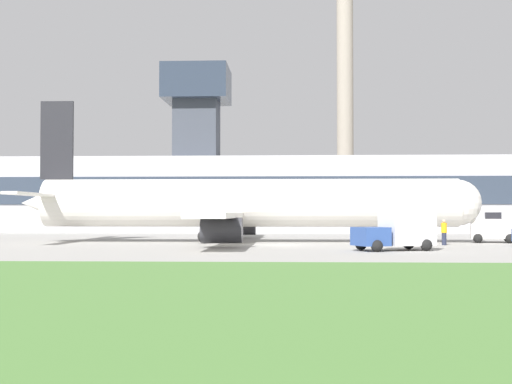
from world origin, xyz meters
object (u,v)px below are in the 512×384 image
object	(u,v)px
pushback_tug	(493,229)
baggage_truck	(399,230)
ground_crew_person	(444,232)
airplane	(243,204)

from	to	relation	value
pushback_tug	baggage_truck	bearing A→B (deg)	-127.16
pushback_tug	baggage_truck	xyz separation A→B (m)	(-8.81, -11.63, 0.21)
ground_crew_person	pushback_tug	bearing A→B (deg)	43.58
airplane	pushback_tug	world-z (taller)	airplane
baggage_truck	pushback_tug	bearing A→B (deg)	52.84
baggage_truck	ground_crew_person	xyz separation A→B (m)	(4.22, 7.26, -0.32)
airplane	ground_crew_person	world-z (taller)	airplane
pushback_tug	airplane	bearing A→B (deg)	179.75
pushback_tug	baggage_truck	distance (m)	14.59
airplane	pushback_tug	bearing A→B (deg)	-0.25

